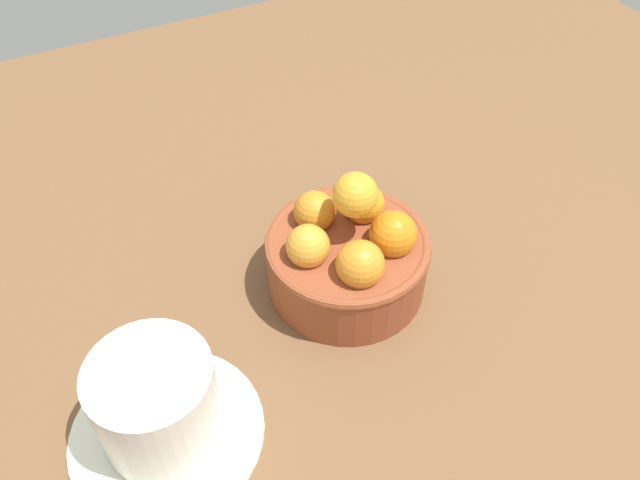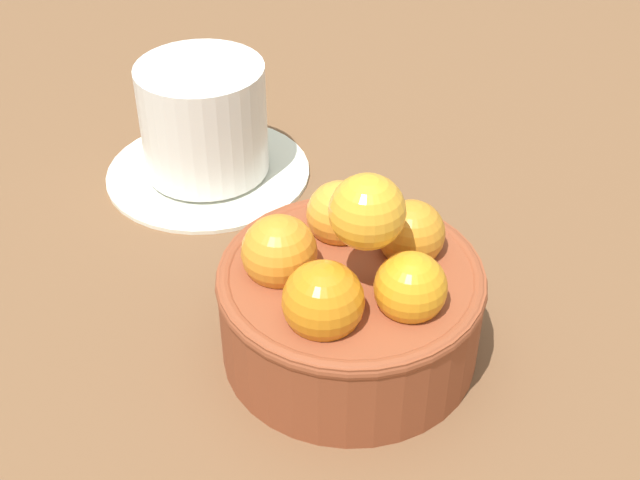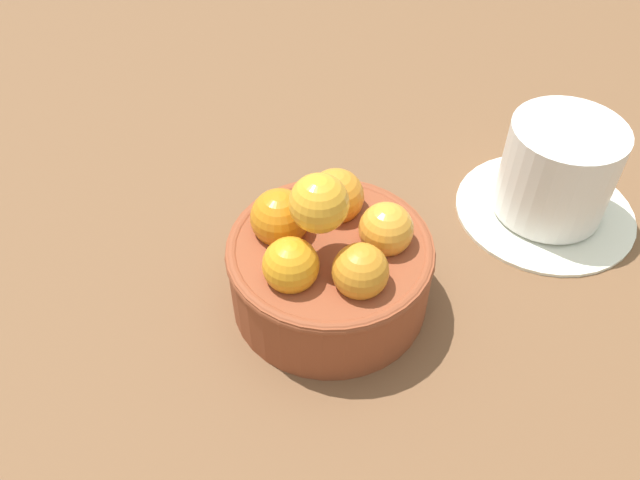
# 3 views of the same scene
# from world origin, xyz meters

# --- Properties ---
(ground_plane) EXTENTS (1.26, 1.08, 0.04)m
(ground_plane) POSITION_xyz_m (0.00, 0.00, -0.02)
(ground_plane) COLOR brown
(terracotta_bowl) EXTENTS (0.14, 0.14, 0.12)m
(terracotta_bowl) POSITION_xyz_m (0.00, -0.00, 0.04)
(terracotta_bowl) COLOR brown
(terracotta_bowl) RESTS_ON ground_plane
(coffee_cup) EXTENTS (0.15, 0.15, 0.08)m
(coffee_cup) POSITION_xyz_m (-0.19, -0.07, 0.04)
(coffee_cup) COLOR white
(coffee_cup) RESTS_ON ground_plane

